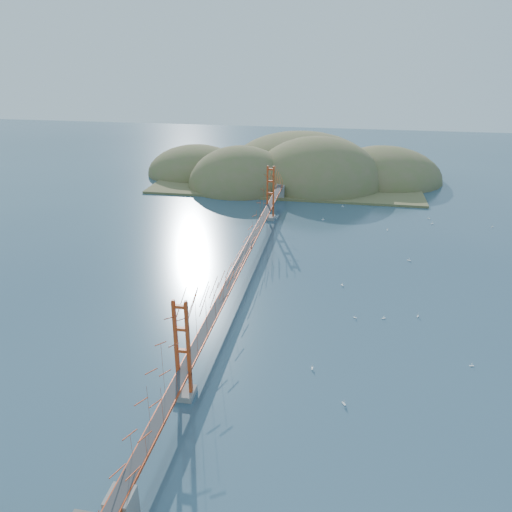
% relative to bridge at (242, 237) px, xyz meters
% --- Properties ---
extents(ground, '(320.00, 320.00, 0.00)m').
position_rel_bridge_xyz_m(ground, '(0.00, -0.18, -7.01)').
color(ground, '#314E62').
rests_on(ground, ground).
extents(bridge, '(2.20, 94.40, 12.00)m').
position_rel_bridge_xyz_m(bridge, '(0.00, 0.00, 0.00)').
color(bridge, gray).
rests_on(bridge, ground).
extents(far_headlands, '(84.00, 58.00, 25.00)m').
position_rel_bridge_xyz_m(far_headlands, '(2.21, 68.33, -7.01)').
color(far_headlands, brown).
rests_on(far_headlands, ground).
extents(sailboat_16, '(0.55, 0.55, 0.60)m').
position_rel_bridge_xyz_m(sailboat_16, '(16.12, -0.07, -6.87)').
color(sailboat_16, white).
rests_on(sailboat_16, ground).
extents(sailboat_17, '(0.54, 0.53, 0.60)m').
position_rel_bridge_xyz_m(sailboat_17, '(46.20, 32.82, -6.87)').
color(sailboat_17, white).
rests_on(sailboat_17, ground).
extents(sailboat_1, '(0.51, 0.51, 0.56)m').
position_rel_bridge_xyz_m(sailboat_1, '(18.08, -10.01, -6.87)').
color(sailboat_1, white).
rests_on(sailboat_1, ground).
extents(sailboat_3, '(0.56, 0.56, 0.62)m').
position_rel_bridge_xyz_m(sailboat_3, '(11.35, 31.31, -6.87)').
color(sailboat_3, white).
rests_on(sailboat_3, ground).
extents(sailboat_10, '(0.47, 0.55, 0.63)m').
position_rel_bridge_xyz_m(sailboat_10, '(13.13, -22.86, -6.86)').
color(sailboat_10, white).
rests_on(sailboat_10, ground).
extents(sailboat_12, '(0.53, 0.53, 0.58)m').
position_rel_bridge_xyz_m(sailboat_12, '(15.36, 41.82, -6.87)').
color(sailboat_12, white).
rests_on(sailboat_12, ground).
extents(sailboat_6, '(0.65, 0.65, 0.70)m').
position_rel_bridge_xyz_m(sailboat_6, '(16.89, -28.51, -6.85)').
color(sailboat_6, white).
rests_on(sailboat_6, ground).
extents(sailboat_7, '(0.59, 0.57, 0.66)m').
position_rel_bridge_xyz_m(sailboat_7, '(33.94, 36.21, -6.86)').
color(sailboat_7, white).
rests_on(sailboat_7, ground).
extents(sailboat_15, '(0.38, 0.47, 0.56)m').
position_rel_bridge_xyz_m(sailboat_15, '(24.67, 27.22, -6.87)').
color(sailboat_15, white).
rests_on(sailboat_15, ground).
extents(sailboat_2, '(0.50, 0.44, 0.57)m').
position_rel_bridge_xyz_m(sailboat_2, '(31.65, -18.99, -6.87)').
color(sailboat_2, white).
rests_on(sailboat_2, ground).
extents(sailboat_8, '(0.68, 0.68, 0.72)m').
position_rel_bridge_xyz_m(sailboat_8, '(34.24, 32.76, -6.85)').
color(sailboat_8, white).
rests_on(sailboat_8, ground).
extents(sailboat_0, '(0.52, 0.52, 0.59)m').
position_rel_bridge_xyz_m(sailboat_0, '(26.72, -8.12, -6.87)').
color(sailboat_0, white).
rests_on(sailboat_0, ground).
extents(sailboat_extra_0, '(0.67, 0.67, 0.71)m').
position_rel_bridge_xyz_m(sailboat_extra_0, '(27.48, 11.85, -6.85)').
color(sailboat_extra_0, white).
rests_on(sailboat_extra_0, ground).
extents(sailboat_extra_1, '(0.58, 0.58, 0.62)m').
position_rel_bridge_xyz_m(sailboat_extra_1, '(22.01, -9.48, -6.87)').
color(sailboat_extra_1, white).
rests_on(sailboat_extra_1, ground).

